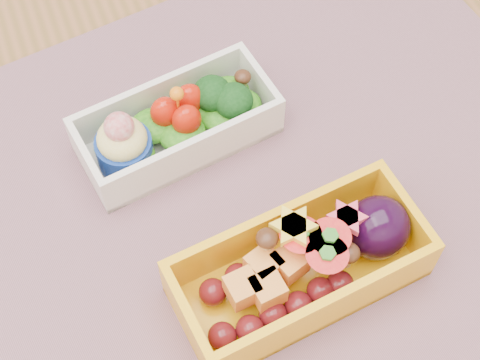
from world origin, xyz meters
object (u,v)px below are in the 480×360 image
object	(u,v)px
table	(232,248)
bento_white	(176,125)
placemat	(233,215)
bento_yellow	(305,265)

from	to	relation	value
table	bento_white	size ratio (longest dim) A/B	7.55
table	placemat	size ratio (longest dim) A/B	2.14
table	bento_yellow	world-z (taller)	bento_yellow
table	bento_yellow	distance (m)	0.16
table	placemat	distance (m)	0.10
placemat	table	bearing A→B (deg)	74.63
placemat	bento_yellow	bearing A→B (deg)	-67.57
bento_yellow	placemat	bearing A→B (deg)	106.00
table	placemat	xyz separation A→B (m)	(-0.01, -0.02, 0.10)
table	bento_white	xyz separation A→B (m)	(-0.02, 0.06, 0.12)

